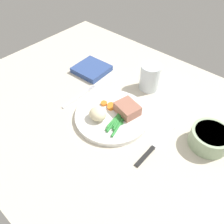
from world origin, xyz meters
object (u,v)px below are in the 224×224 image
at_px(dinner_plate, 112,116).
at_px(meat_portion, 127,109).
at_px(water_glass, 150,79).
at_px(napkin, 92,69).
at_px(knife, 155,145).
at_px(salad_bowl, 210,137).
at_px(fork, 79,96).

relative_size(dinner_plate, meat_portion, 3.28).
height_order(water_glass, napkin, water_glass).
bearing_deg(knife, water_glass, 127.79).
bearing_deg(meat_portion, water_glass, 100.50).
relative_size(meat_portion, napkin, 0.59).
xyz_separation_m(meat_portion, knife, (0.15, -0.04, -0.03)).
xyz_separation_m(meat_portion, salad_bowl, (0.26, 0.07, -0.00)).
xyz_separation_m(knife, salad_bowl, (0.12, 0.11, 0.03)).
distance_m(meat_portion, knife, 0.16).
distance_m(dinner_plate, napkin, 0.29).
bearing_deg(meat_portion, salad_bowl, 15.08).
relative_size(knife, napkin, 1.54).
relative_size(fork, salad_bowl, 1.38).
height_order(knife, water_glass, water_glass).
bearing_deg(napkin, meat_portion, -20.63).
distance_m(fork, napkin, 0.17).
relative_size(dinner_plate, napkin, 1.92).
distance_m(fork, salad_bowl, 0.48).
height_order(meat_portion, knife, meat_portion).
distance_m(knife, salad_bowl, 0.17).
bearing_deg(meat_portion, dinner_plate, -130.60).
distance_m(dinner_plate, fork, 0.16).
bearing_deg(fork, water_glass, 56.84).
xyz_separation_m(water_glass, napkin, (-0.25, -0.07, -0.03)).
bearing_deg(dinner_plate, meat_portion, 49.40).
height_order(dinner_plate, napkin, napkin).
bearing_deg(salad_bowl, dinner_plate, -159.54).
height_order(knife, napkin, napkin).
relative_size(knife, water_glass, 1.99).
bearing_deg(napkin, salad_bowl, -3.59).
xyz_separation_m(knife, water_glass, (-0.18, 0.22, 0.04)).
bearing_deg(fork, salad_bowl, 17.75).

